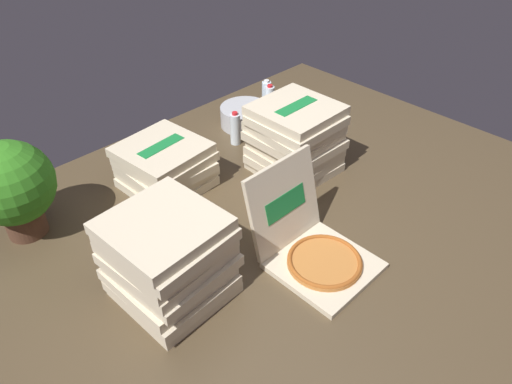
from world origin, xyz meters
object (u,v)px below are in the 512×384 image
at_px(pizza_stack_left_near, 295,140).
at_px(water_bottle_2, 266,96).
at_px(pizza_stack_left_far, 165,166).
at_px(pizza_stack_right_near, 169,259).
at_px(potted_plant, 11,186).
at_px(open_pizza_box, 312,245).
at_px(water_bottle_0, 235,129).
at_px(water_bottle_1, 270,100).
at_px(ice_bucket, 245,116).

distance_m(pizza_stack_left_near, water_bottle_2, 0.75).
bearing_deg(pizza_stack_left_near, pizza_stack_left_far, 147.17).
height_order(pizza_stack_right_near, potted_plant, potted_plant).
xyz_separation_m(open_pizza_box, water_bottle_0, (0.43, 0.97, 0.02)).
relative_size(water_bottle_1, potted_plant, 0.44).
distance_m(pizza_stack_left_far, potted_plant, 0.74).
distance_m(pizza_stack_right_near, pizza_stack_left_far, 0.77).
height_order(pizza_stack_left_near, pizza_stack_left_far, pizza_stack_left_near).
bearing_deg(potted_plant, pizza_stack_left_near, -22.74).
distance_m(open_pizza_box, pizza_stack_left_far, 0.92).
relative_size(pizza_stack_right_near, ice_bucket, 1.42).
height_order(pizza_stack_left_near, ice_bucket, pizza_stack_left_near).
distance_m(open_pizza_box, ice_bucket, 1.26).
distance_m(pizza_stack_left_near, potted_plant, 1.41).
bearing_deg(water_bottle_2, water_bottle_1, -118.76).
bearing_deg(water_bottle_2, pizza_stack_left_near, -123.58).
bearing_deg(pizza_stack_right_near, water_bottle_0, 34.94).
bearing_deg(open_pizza_box, water_bottle_2, 52.42).
height_order(open_pizza_box, water_bottle_0, open_pizza_box).
relative_size(pizza_stack_right_near, potted_plant, 0.93).
bearing_deg(water_bottle_1, pizza_stack_left_far, -170.09).
height_order(ice_bucket, water_bottle_1, water_bottle_1).
relative_size(pizza_stack_left_near, ice_bucket, 1.37).
bearing_deg(open_pizza_box, pizza_stack_right_near, 153.54).
bearing_deg(water_bottle_2, ice_bucket, -167.55).
distance_m(water_bottle_0, water_bottle_2, 0.49).
bearing_deg(water_bottle_0, open_pizza_box, -113.97).
relative_size(open_pizza_box, pizza_stack_left_near, 1.17).
xyz_separation_m(water_bottle_0, potted_plant, (-1.26, 0.11, 0.18)).
relative_size(pizza_stack_left_near, water_bottle_0, 2.06).
height_order(pizza_stack_left_near, water_bottle_2, pizza_stack_left_near).
bearing_deg(ice_bucket, water_bottle_0, -148.16).
bearing_deg(pizza_stack_left_far, ice_bucket, 13.30).
distance_m(pizza_stack_left_near, ice_bucket, 0.60).
distance_m(open_pizza_box, water_bottle_1, 1.38).
xyz_separation_m(ice_bucket, water_bottle_1, (0.22, -0.01, 0.04)).
relative_size(open_pizza_box, water_bottle_1, 2.42).
bearing_deg(water_bottle_0, pizza_stack_left_near, -84.58).
distance_m(pizza_stack_left_far, ice_bucket, 0.78).
bearing_deg(pizza_stack_left_far, water_bottle_0, 5.63).
height_order(open_pizza_box, water_bottle_1, open_pizza_box).
relative_size(ice_bucket, water_bottle_1, 1.51).
relative_size(water_bottle_2, potted_plant, 0.44).
bearing_deg(water_bottle_2, pizza_stack_right_near, -148.88).
bearing_deg(ice_bucket, pizza_stack_right_near, -145.57).
bearing_deg(water_bottle_0, pizza_stack_right_near, -145.06).
relative_size(pizza_stack_left_near, pizza_stack_left_far, 0.97).
xyz_separation_m(pizza_stack_left_far, water_bottle_1, (0.97, 0.17, -0.02)).
bearing_deg(water_bottle_0, ice_bucket, 31.84).
bearing_deg(potted_plant, water_bottle_0, -4.79).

